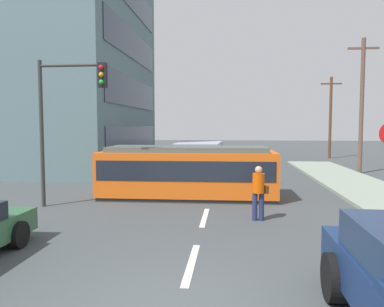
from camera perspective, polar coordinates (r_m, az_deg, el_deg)
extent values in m
plane|color=#414649|center=(15.88, 2.97, -6.24)|extent=(120.00, 120.00, 0.00)
cube|color=silver|center=(8.16, -0.09, -16.42)|extent=(0.16, 2.40, 0.01)
cube|color=silver|center=(11.97, 1.96, -9.69)|extent=(0.16, 2.40, 0.01)
cube|color=silver|center=(21.07, 3.72, -3.64)|extent=(0.16, 2.40, 0.01)
cube|color=silver|center=(27.02, 4.22, -1.91)|extent=(0.16, 2.40, 0.01)
cube|color=slate|center=(29.64, -25.11, 13.77)|extent=(16.54, 14.10, 16.00)
cube|color=#2D3847|center=(25.97, -8.77, 2.05)|extent=(0.06, 11.99, 1.92)
cube|color=#2D3847|center=(26.05, -8.85, 9.10)|extent=(0.06, 11.99, 1.92)
cube|color=#2D3847|center=(26.52, -8.93, 16.00)|extent=(0.06, 11.99, 1.92)
cube|color=#E15B16|center=(15.07, -0.67, -2.93)|extent=(7.02, 2.63, 1.71)
cube|color=#2D2D2D|center=(15.21, -0.67, -6.41)|extent=(6.88, 2.50, 0.15)
cube|color=#4E5751|center=(14.98, -0.67, 0.70)|extent=(6.31, 2.24, 0.20)
cube|color=#1E232D|center=(15.05, -0.67, -2.15)|extent=(6.74, 2.66, 0.75)
cube|color=#ACB1C3|center=(23.01, 1.30, -0.21)|extent=(2.66, 5.42, 1.61)
cube|color=black|center=(20.39, 0.48, -0.10)|extent=(2.25, 0.19, 0.97)
cube|color=black|center=(22.99, 1.30, 0.51)|extent=(2.68, 4.62, 0.64)
cylinder|color=black|center=(21.38, 0.79, -2.31)|extent=(2.58, 0.98, 0.90)
cylinder|color=black|center=(24.76, 1.74, -1.42)|extent=(2.58, 0.98, 0.90)
cylinder|color=navy|center=(11.67, 9.56, -7.99)|extent=(0.16, 0.16, 0.85)
cylinder|color=navy|center=(11.69, 10.55, -7.99)|extent=(0.16, 0.16, 0.85)
cylinder|color=#E54E06|center=(11.55, 10.10, -4.47)|extent=(0.36, 0.36, 0.60)
sphere|color=tan|center=(11.50, 10.12, -2.45)|extent=(0.22, 0.22, 0.22)
cube|color=#53391A|center=(11.65, 11.15, -5.41)|extent=(0.20, 0.22, 0.24)
cylinder|color=black|center=(6.86, 20.87, -17.26)|extent=(0.29, 0.81, 0.80)
cylinder|color=black|center=(9.91, -24.90, -11.16)|extent=(0.23, 0.64, 0.64)
cylinder|color=#333333|center=(14.28, -21.94, 2.74)|extent=(0.14, 0.14, 5.18)
cylinder|color=#333333|center=(13.94, -18.01, 12.66)|extent=(2.26, 0.10, 0.10)
cube|color=black|center=(13.48, -13.49, 11.54)|extent=(0.28, 0.24, 0.84)
sphere|color=red|center=(13.39, -13.70, 12.67)|extent=(0.16, 0.16, 0.16)
sphere|color=gold|center=(13.36, -13.68, 11.61)|extent=(0.16, 0.16, 0.16)
sphere|color=green|center=(13.33, -13.66, 10.54)|extent=(0.16, 0.16, 0.16)
cylinder|color=brown|center=(24.85, 24.44, 6.54)|extent=(0.24, 0.24, 8.10)
cube|color=brown|center=(25.25, 24.69, 14.38)|extent=(1.80, 0.12, 0.12)
cylinder|color=brown|center=(35.52, 20.34, 5.12)|extent=(0.24, 0.24, 7.20)
cube|color=brown|center=(35.70, 20.47, 9.93)|extent=(1.80, 0.12, 0.12)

